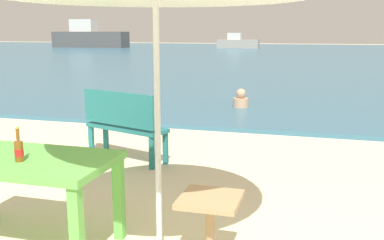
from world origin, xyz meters
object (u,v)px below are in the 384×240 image
picnic_table_green (25,170)px  boat_cargo_ship (89,37)px  beer_bottle_amber (19,149)px  boat_fishing_trawler (237,43)px  side_table_wood (210,221)px  bench_teal_center (123,122)px  swimmer_person (241,100)px

picnic_table_green → boat_cargo_ship: (-20.09, 37.96, 0.43)m
beer_bottle_amber → boat_fishing_trawler: boat_fishing_trawler is taller
boat_cargo_ship → side_table_wood: bearing=-60.3°
picnic_table_green → boat_fishing_trawler: bearing=97.5°
picnic_table_green → beer_bottle_amber: size_ratio=5.28×
beer_bottle_amber → bench_teal_center: (-0.32, 2.55, -0.31)m
beer_bottle_amber → boat_cargo_ship: bearing=117.9°
bench_teal_center → boat_fishing_trawler: boat_fishing_trawler is taller
bench_teal_center → swimmer_person: bearing=78.2°
boat_cargo_ship → picnic_table_green: bearing=-62.1°
picnic_table_green → boat_cargo_ship: bearing=117.9°
beer_bottle_amber → boat_cargo_ship: (-20.13, 38.07, 0.22)m
beer_bottle_amber → side_table_wood: (1.43, 0.23, -0.50)m
bench_teal_center → boat_fishing_trawler: size_ratio=0.32×
side_table_wood → picnic_table_green: bearing=-175.3°
beer_bottle_amber → swimmer_person: size_ratio=0.65×
picnic_table_green → swimmer_person: size_ratio=3.41×
boat_cargo_ship → boat_fishing_trawler: boat_cargo_ship is taller
picnic_table_green → side_table_wood: (1.47, 0.12, -0.30)m
bench_teal_center → boat_cargo_ship: (-19.82, 35.52, 0.54)m
picnic_table_green → beer_bottle_amber: 0.24m
beer_bottle_amber → boat_cargo_ship: boat_cargo_ship is taller
side_table_wood → boat_cargo_ship: (-21.56, 37.84, 0.72)m
beer_bottle_amber → swimmer_person: bearing=85.2°
side_table_wood → swimmer_person: bearing=97.5°
beer_bottle_amber → bench_teal_center: 2.59m
picnic_table_green → side_table_wood: size_ratio=2.59×
side_table_wood → boat_fishing_trawler: boat_fishing_trawler is taller
side_table_wood → boat_fishing_trawler: 40.06m
swimmer_person → beer_bottle_amber: bearing=-94.8°
bench_teal_center → boat_cargo_ship: boat_cargo_ship is taller
side_table_wood → boat_fishing_trawler: size_ratio=0.14×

